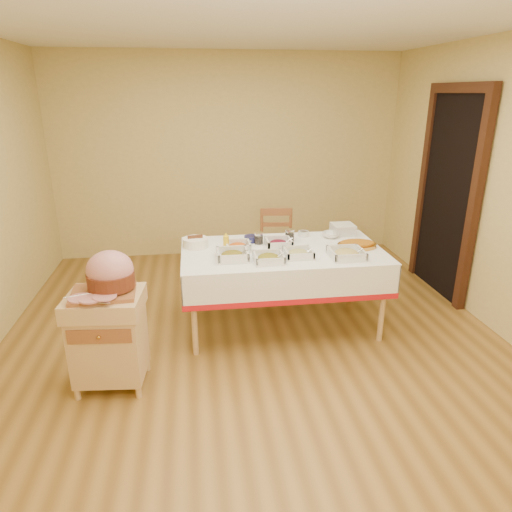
{
  "coord_description": "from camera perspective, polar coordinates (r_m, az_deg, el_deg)",
  "views": [
    {
      "loc": [
        -0.48,
        -3.54,
        2.11
      ],
      "look_at": [
        0.04,
        0.2,
        0.75
      ],
      "focal_mm": 32.0,
      "sensor_mm": 36.0,
      "label": 1
    }
  ],
  "objects": [
    {
      "name": "serving_dish_a",
      "position": [
        3.9,
        -2.94,
        0.14
      ],
      "size": [
        0.27,
        0.27,
        0.12
      ],
      "color": "silver",
      "rests_on": "dining_table"
    },
    {
      "name": "bowl_small_imported",
      "position": [
        4.54,
        9.35,
        2.62
      ],
      "size": [
        0.21,
        0.21,
        0.05
      ],
      "primitive_type": "imported",
      "rotation": [
        0.0,
        0.0,
        0.31
      ],
      "color": "silver",
      "rests_on": "dining_table"
    },
    {
      "name": "serving_dish_b",
      "position": [
        3.85,
        1.62,
        -0.21
      ],
      "size": [
        0.25,
        0.25,
        0.1
      ],
      "color": "silver",
      "rests_on": "dining_table"
    },
    {
      "name": "serving_dish_c",
      "position": [
        3.98,
        5.33,
        0.37
      ],
      "size": [
        0.24,
        0.24,
        0.1
      ],
      "color": "silver",
      "rests_on": "dining_table"
    },
    {
      "name": "preserve_jar_left",
      "position": [
        4.29,
        0.34,
        2.17
      ],
      "size": [
        0.09,
        0.09,
        0.11
      ],
      "color": "silver",
      "rests_on": "dining_table"
    },
    {
      "name": "room_shell",
      "position": [
        3.67,
        -0.24,
        7.06
      ],
      "size": [
        5.0,
        5.0,
        5.0
      ],
      "color": "olive",
      "rests_on": "ground"
    },
    {
      "name": "small_bowl_mid",
      "position": [
        4.36,
        -0.61,
        2.23
      ],
      "size": [
        0.13,
        0.13,
        0.06
      ],
      "color": "#1C1D52",
      "rests_on": "dining_table"
    },
    {
      "name": "plate_stack",
      "position": [
        4.66,
        10.8,
        3.3
      ],
      "size": [
        0.22,
        0.22,
        0.11
      ],
      "color": "silver",
      "rests_on": "dining_table"
    },
    {
      "name": "dining_table",
      "position": [
        4.2,
        3.28,
        -1.29
      ],
      "size": [
        1.82,
        1.02,
        0.76
      ],
      "color": "tan",
      "rests_on": "ground"
    },
    {
      "name": "mustard_bottle",
      "position": [
        4.11,
        -3.76,
        1.72
      ],
      "size": [
        0.05,
        0.05,
        0.17
      ],
      "color": "yellow",
      "rests_on": "dining_table"
    },
    {
      "name": "serving_dish_e",
      "position": [
        4.14,
        -2.27,
        1.26
      ],
      "size": [
        0.23,
        0.22,
        0.11
      ],
      "color": "silver",
      "rests_on": "dining_table"
    },
    {
      "name": "preserve_jar_right",
      "position": [
        4.38,
        4.22,
        2.54
      ],
      "size": [
        0.09,
        0.09,
        0.12
      ],
      "color": "silver",
      "rests_on": "dining_table"
    },
    {
      "name": "dining_chair",
      "position": [
        5.2,
        2.62,
        1.14
      ],
      "size": [
        0.42,
        0.41,
        0.87
      ],
      "color": "#945830",
      "rests_on": "ground"
    },
    {
      "name": "serving_dish_f",
      "position": [
        4.21,
        2.84,
        1.62
      ],
      "size": [
        0.24,
        0.23,
        0.11
      ],
      "color": "silver",
      "rests_on": "dining_table"
    },
    {
      "name": "small_bowl_left",
      "position": [
        4.37,
        -7.17,
        2.07
      ],
      "size": [
        0.11,
        0.11,
        0.05
      ],
      "color": "silver",
      "rests_on": "dining_table"
    },
    {
      "name": "serving_dish_d",
      "position": [
        4.02,
        11.26,
        0.31
      ],
      "size": [
        0.28,
        0.28,
        0.11
      ],
      "color": "silver",
      "rests_on": "dining_table"
    },
    {
      "name": "bowl_white_imported",
      "position": [
        4.42,
        2.44,
        2.24
      ],
      "size": [
        0.14,
        0.14,
        0.03
      ],
      "primitive_type": "imported",
      "rotation": [
        0.0,
        0.0,
        0.05
      ],
      "color": "silver",
      "rests_on": "dining_table"
    },
    {
      "name": "brass_platter",
      "position": [
        4.31,
        12.5,
        1.38
      ],
      "size": [
        0.37,
        0.26,
        0.05
      ],
      "color": "#B58233",
      "rests_on": "dining_table"
    },
    {
      "name": "bread_basket",
      "position": [
        4.24,
        -7.59,
        1.71
      ],
      "size": [
        0.23,
        0.23,
        0.1
      ],
      "color": "white",
      "rests_on": "dining_table"
    },
    {
      "name": "small_bowl_right",
      "position": [
        4.55,
        5.96,
        2.83
      ],
      "size": [
        0.1,
        0.1,
        0.05
      ],
      "color": "silver",
      "rests_on": "dining_table"
    },
    {
      "name": "butcher_cart",
      "position": [
        3.58,
        -17.95,
        -9.35
      ],
      "size": [
        0.57,
        0.49,
        0.75
      ],
      "color": "tan",
      "rests_on": "ground"
    },
    {
      "name": "doorway",
      "position": [
        5.29,
        22.93,
        7.4
      ],
      "size": [
        0.09,
        1.1,
        2.2
      ],
      "color": "black",
      "rests_on": "ground"
    },
    {
      "name": "ham_on_board",
      "position": [
        3.41,
        -17.86,
        -2.31
      ],
      "size": [
        0.47,
        0.45,
        0.31
      ],
      "color": "#945830",
      "rests_on": "butcher_cart"
    }
  ]
}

